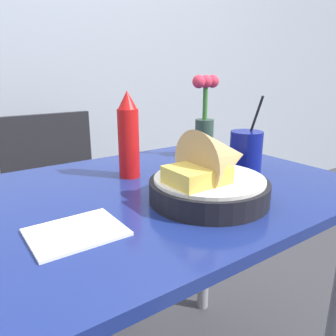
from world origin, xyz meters
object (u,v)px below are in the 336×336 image
ketchup_bottle (129,136)px  flower_vase (205,120)px  drink_cup (246,153)px  food_basket (213,176)px  chair_far_window (58,196)px

ketchup_bottle → flower_vase: flower_vase is taller
ketchup_bottle → drink_cup: 0.34m
ketchup_bottle → food_basket: bearing=-74.6°
chair_far_window → food_basket: size_ratio=3.21×
chair_far_window → food_basket: bearing=-83.3°
food_basket → drink_cup: drink_cup is taller
food_basket → drink_cup: (0.22, 0.10, -0.00)m
chair_far_window → drink_cup: bearing=-67.1°
chair_far_window → flower_vase: flower_vase is taller
chair_far_window → flower_vase: (0.35, -0.57, 0.37)m
chair_far_window → ketchup_bottle: ketchup_bottle is taller
ketchup_bottle → drink_cup: bearing=-27.7°
drink_cup → ketchup_bottle: bearing=152.3°
chair_far_window → drink_cup: 0.89m
food_basket → chair_far_window: bearing=96.7°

